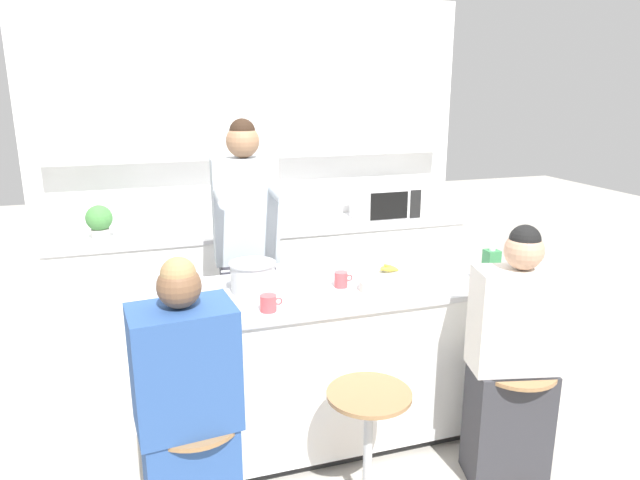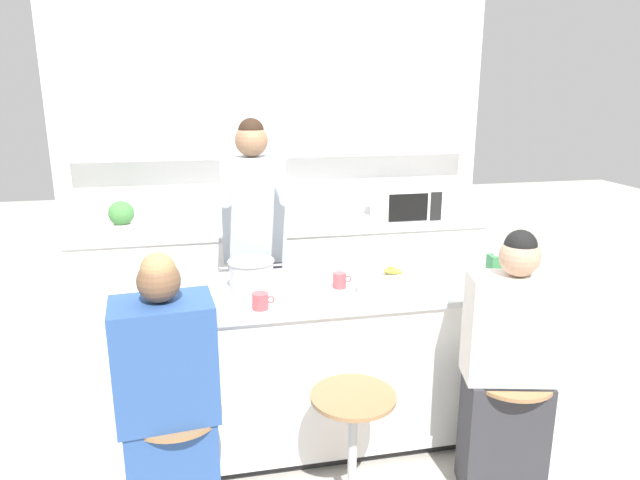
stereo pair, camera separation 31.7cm
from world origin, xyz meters
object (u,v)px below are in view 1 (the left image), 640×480
bar_stool_rightmost (511,416)px  coffee_cup_far (268,303)px  bar_stool_leftmost (198,475)px  person_seated_near (512,370)px  person_cooking (247,261)px  microwave (386,202)px  fruit_bowl (378,286)px  kitchen_island (324,361)px  bar_stool_center (368,444)px  cooking_pot (253,277)px  banana_bunch (388,268)px  juice_carton (491,267)px  person_wrapped_blanket (188,422)px  potted_plant (99,221)px  coffee_cup_near (341,279)px

bar_stool_rightmost → coffee_cup_far: coffee_cup_far is taller
bar_stool_leftmost → person_seated_near: (1.57, -0.02, 0.26)m
bar_stool_rightmost → coffee_cup_far: size_ratio=5.59×
person_cooking → person_seated_near: (1.09, -1.30, -0.29)m
coffee_cup_far → microwave: bearing=50.5°
bar_stool_rightmost → person_seated_near: (-0.01, 0.01, 0.26)m
person_seated_near → microwave: (0.23, 2.10, 0.45)m
bar_stool_rightmost → fruit_bowl: bearing=134.9°
person_seated_near → coffee_cup_far: (-1.15, 0.42, 0.34)m
kitchen_island → bar_stool_center: (0.00, -0.67, -0.10)m
bar_stool_center → cooking_pot: (-0.39, 0.73, 0.64)m
person_seated_near → banana_bunch: person_seated_near is taller
bar_stool_rightmost → juice_carton: juice_carton is taller
bar_stool_leftmost → banana_bunch: (1.24, 0.79, 0.58)m
bar_stool_leftmost → cooking_pot: cooking_pot is taller
person_wrapped_blanket → juice_carton: size_ratio=6.45×
bar_stool_center → bar_stool_rightmost: size_ratio=1.00×
person_cooking → fruit_bowl: person_cooking is taller
fruit_bowl → potted_plant: size_ratio=0.84×
cooking_pot → juice_carton: size_ratio=1.61×
coffee_cup_near → potted_plant: size_ratio=0.43×
coffee_cup_far → banana_bunch: coffee_cup_far is taller
banana_bunch → juice_carton: (0.46, -0.37, 0.08)m
person_seated_near → juice_carton: person_seated_near is taller
fruit_bowl → coffee_cup_near: size_ratio=1.98×
person_seated_near → bar_stool_center: bearing=-166.7°
coffee_cup_far → microwave: microwave is taller
coffee_cup_far → potted_plant: 1.92m
bar_stool_leftmost → fruit_bowl: 1.31m
bar_stool_leftmost → coffee_cup_far: size_ratio=5.59×
fruit_bowl → coffee_cup_far: (-0.64, -0.10, 0.01)m
kitchen_island → fruit_bowl: (0.26, -0.15, 0.49)m
bar_stool_leftmost → bar_stool_center: bearing=-1.2°
bar_stool_center → fruit_bowl: (0.26, 0.52, 0.59)m
person_seated_near → fruit_bowl: size_ratio=6.57×
person_cooking → person_seated_near: size_ratio=1.32×
bar_stool_center → person_seated_near: size_ratio=0.46×
bar_stool_center → person_seated_near: 0.82m
fruit_bowl → bar_stool_rightmost: bearing=-45.1°
cooking_pot → juice_carton: juice_carton is taller
kitchen_island → potted_plant: 2.00m
person_cooking → bar_stool_rightmost: bearing=-46.5°
person_cooking → potted_plant: size_ratio=7.33×
juice_carton → potted_plant: (-2.14, 1.70, 0.04)m
person_wrapped_blanket → fruit_bowl: 1.24m
bar_stool_rightmost → person_cooking: person_cooking is taller
bar_stool_leftmost → microwave: 2.84m
person_wrapped_blanket → coffee_cup_near: size_ratio=12.90×
kitchen_island → bar_stool_rightmost: bearing=-40.7°
bar_stool_rightmost → juice_carton: (0.12, 0.45, 0.66)m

